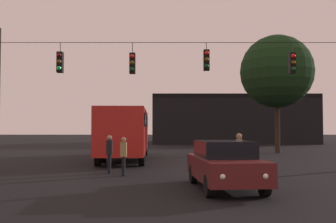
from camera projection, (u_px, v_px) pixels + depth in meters
ground_plane at (172, 154)px, 29.16m from camera, size 168.00×168.00×0.00m
overhead_signal_span at (174, 88)px, 17.78m from camera, size 16.37×0.44×6.54m
city_bus at (127, 129)px, 24.03m from camera, size 2.90×11.08×3.00m
car_near_right at (226, 164)px, 12.35m from camera, size 2.18×4.46×1.52m
pedestrian_crossing_left at (125, 154)px, 15.73m from camera, size 0.24×0.36×1.56m
pedestrian_crossing_center at (241, 152)px, 15.27m from camera, size 0.28×0.39×1.72m
pedestrian_crossing_right at (111, 152)px, 16.58m from camera, size 0.26×0.37×1.62m
corner_building at (231, 120)px, 51.11m from camera, size 19.84×12.09×5.96m
tree_left_silhouette at (278, 72)px, 30.20m from camera, size 5.66×5.66×9.16m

